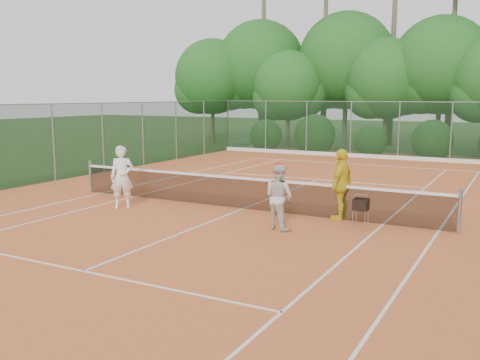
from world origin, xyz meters
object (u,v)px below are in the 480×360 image
at_px(player_white, 122,177).
at_px(player_center_grp, 279,196).
at_px(player_yellow, 342,184).
at_px(ball_hopper, 361,205).

distance_m(player_white, player_center_grp, 5.15).
bearing_deg(player_center_grp, player_yellow, 59.29).
bearing_deg(ball_hopper, player_white, -161.70).
relative_size(player_center_grp, ball_hopper, 2.15).
xyz_separation_m(player_center_grp, player_yellow, (1.04, 1.75, 0.13)).
distance_m(player_white, player_yellow, 6.39).
distance_m(player_center_grp, ball_hopper, 2.04).
xyz_separation_m(player_white, player_center_grp, (5.15, -0.15, -0.10)).
xyz_separation_m(player_white, ball_hopper, (6.95, 0.78, -0.31)).
xyz_separation_m(player_center_grp, ball_hopper, (1.81, 0.93, -0.21)).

